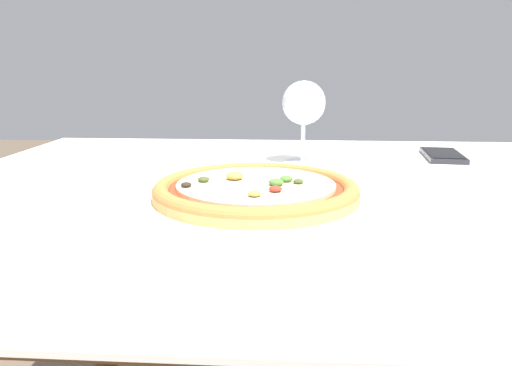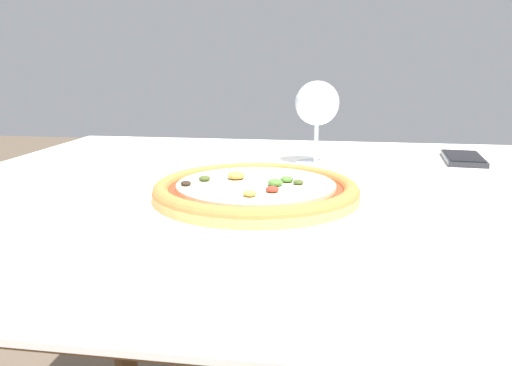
{
  "view_description": "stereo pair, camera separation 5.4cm",
  "coord_description": "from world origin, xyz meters",
  "px_view_note": "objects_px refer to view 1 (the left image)",
  "views": [
    {
      "loc": [
        0.02,
        -0.76,
        0.89
      ],
      "look_at": [
        -0.03,
        -0.11,
        0.74
      ],
      "focal_mm": 35.0,
      "sensor_mm": 36.0,
      "label": 1
    },
    {
      "loc": [
        0.07,
        -0.75,
        0.89
      ],
      "look_at": [
        -0.03,
        -0.11,
        0.74
      ],
      "focal_mm": 35.0,
      "sensor_mm": 36.0,
      "label": 2
    }
  ],
  "objects_px": {
    "cell_phone": "(443,155)",
    "pizza_plate": "(256,193)",
    "fork": "(49,182)",
    "wine_glass_far_left": "(304,105)",
    "dining_table": "(277,242)"
  },
  "relations": [
    {
      "from": "dining_table",
      "to": "pizza_plate",
      "type": "height_order",
      "value": "pizza_plate"
    },
    {
      "from": "pizza_plate",
      "to": "wine_glass_far_left",
      "type": "distance_m",
      "value": 0.31
    },
    {
      "from": "cell_phone",
      "to": "fork",
      "type": "bearing_deg",
      "value": -158.85
    },
    {
      "from": "cell_phone",
      "to": "wine_glass_far_left",
      "type": "bearing_deg",
      "value": -164.9
    },
    {
      "from": "fork",
      "to": "cell_phone",
      "type": "relative_size",
      "value": 1.13
    },
    {
      "from": "fork",
      "to": "dining_table",
      "type": "bearing_deg",
      "value": 1.76
    },
    {
      "from": "wine_glass_far_left",
      "to": "cell_phone",
      "type": "distance_m",
      "value": 0.31
    },
    {
      "from": "fork",
      "to": "wine_glass_far_left",
      "type": "height_order",
      "value": "wine_glass_far_left"
    },
    {
      "from": "cell_phone",
      "to": "pizza_plate",
      "type": "bearing_deg",
      "value": -133.81
    },
    {
      "from": "pizza_plate",
      "to": "wine_glass_far_left",
      "type": "xyz_separation_m",
      "value": [
        0.07,
        0.29,
        0.09
      ]
    },
    {
      "from": "pizza_plate",
      "to": "wine_glass_far_left",
      "type": "height_order",
      "value": "wine_glass_far_left"
    },
    {
      "from": "wine_glass_far_left",
      "to": "fork",
      "type": "bearing_deg",
      "value": -154.9
    },
    {
      "from": "fork",
      "to": "pizza_plate",
      "type": "bearing_deg",
      "value": -16.8
    },
    {
      "from": "wine_glass_far_left",
      "to": "cell_phone",
      "type": "relative_size",
      "value": 1.03
    },
    {
      "from": "dining_table",
      "to": "pizza_plate",
      "type": "xyz_separation_m",
      "value": [
        -0.03,
        -0.11,
        0.11
      ]
    }
  ]
}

